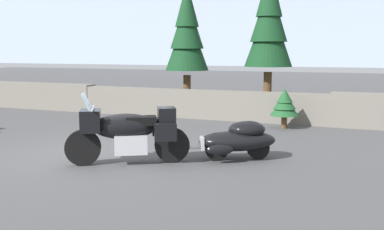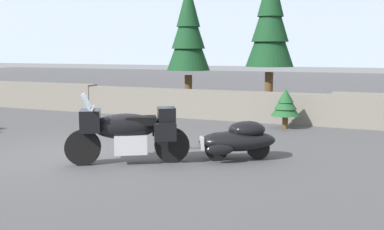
{
  "view_description": "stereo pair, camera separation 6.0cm",
  "coord_description": "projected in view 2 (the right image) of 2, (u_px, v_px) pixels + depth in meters",
  "views": [
    {
      "loc": [
        5.54,
        -7.86,
        2.1
      ],
      "look_at": [
        1.97,
        0.58,
        0.85
      ],
      "focal_mm": 44.18,
      "sensor_mm": 36.0,
      "label": 1
    },
    {
      "loc": [
        5.6,
        -7.84,
        2.1
      ],
      "look_at": [
        1.97,
        0.58,
        0.85
      ],
      "focal_mm": 44.18,
      "sensor_mm": 36.0,
      "label": 2
    }
  ],
  "objects": [
    {
      "name": "pine_tree_tall",
      "position": [
        270.0,
        21.0,
        15.29
      ],
      "size": [
        1.56,
        1.56,
        4.87
      ],
      "color": "brown",
      "rests_on": "ground"
    },
    {
      "name": "ground_plane",
      "position": [
        92.0,
        155.0,
        9.61
      ],
      "size": [
        80.0,
        80.0,
        0.0
      ],
      "primitive_type": "plane",
      "color": "#4C4C4F"
    },
    {
      "name": "car_shaped_trailer",
      "position": [
        238.0,
        139.0,
        9.1
      ],
      "size": [
        2.07,
        1.46,
        0.76
      ],
      "color": "black",
      "rests_on": "ground"
    },
    {
      "name": "stone_guard_wall",
      "position": [
        208.0,
        104.0,
        14.67
      ],
      "size": [
        24.0,
        0.58,
        0.95
      ],
      "color": "slate",
      "rests_on": "ground"
    },
    {
      "name": "distant_ridgeline",
      "position": [
        369.0,
        22.0,
        95.7
      ],
      "size": [
        240.0,
        80.0,
        16.0
      ],
      "primitive_type": "cube",
      "color": "#99A8BF",
      "rests_on": "ground"
    },
    {
      "name": "pine_sapling_near",
      "position": [
        286.0,
        104.0,
        12.77
      ],
      "size": [
        0.78,
        0.78,
        1.09
      ],
      "color": "brown",
      "rests_on": "ground"
    },
    {
      "name": "pine_tree_secondary",
      "position": [
        188.0,
        31.0,
        15.96
      ],
      "size": [
        1.47,
        1.47,
        4.42
      ],
      "color": "brown",
      "rests_on": "ground"
    },
    {
      "name": "touring_motorcycle",
      "position": [
        127.0,
        131.0,
        8.77
      ],
      "size": [
        2.04,
        1.45,
        1.33
      ],
      "color": "black",
      "rests_on": "ground"
    }
  ]
}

